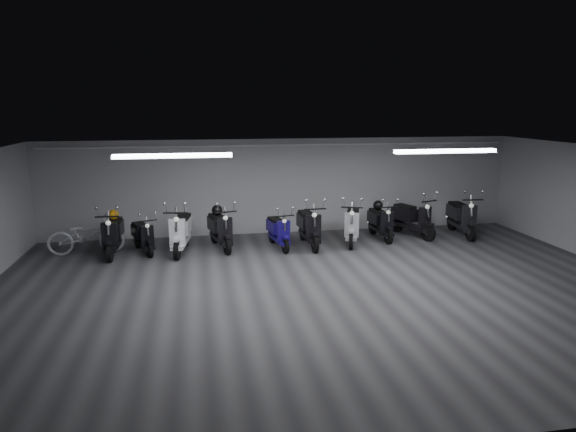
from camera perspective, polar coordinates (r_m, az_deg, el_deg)
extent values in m
cube|color=#39393B|center=(10.68, 4.20, -8.31)|extent=(14.00, 10.00, 0.01)
cube|color=gray|center=(10.04, 4.45, 6.86)|extent=(14.00, 10.00, 0.01)
cube|color=#A7A8AA|center=(15.08, -0.42, 3.35)|extent=(14.00, 0.01, 2.80)
cube|color=#A7A8AA|center=(5.81, 16.99, -12.18)|extent=(14.00, 0.01, 2.80)
cube|color=white|center=(10.73, -12.76, 6.60)|extent=(2.40, 0.18, 0.08)
cube|color=white|center=(12.06, 17.24, 6.96)|extent=(2.40, 0.18, 0.08)
cylinder|color=white|center=(14.86, -0.37, 7.96)|extent=(13.60, 0.05, 0.05)
imported|color=white|center=(13.99, -21.74, -1.59)|extent=(1.91, 0.82, 1.20)
sphere|color=orange|center=(13.81, -18.97, 0.15)|extent=(0.26, 0.26, 0.26)
sphere|color=black|center=(14.83, 10.05, 1.20)|extent=(0.28, 0.28, 0.28)
sphere|color=black|center=(13.74, -7.96, 0.66)|extent=(0.29, 0.29, 0.29)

